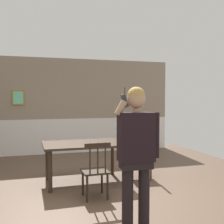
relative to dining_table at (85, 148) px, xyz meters
The scene contains 6 objects.
ground_plane 0.90m from the dining_table, 97.73° to the right, with size 7.97×7.97×0.00m, color brown.
room_back_partition 3.11m from the dining_table, 91.56° to the left, with size 6.62×0.17×2.78m.
dining_table is the anchor object (origin of this frame).
chair_near_window 1.18m from the dining_table, ahead, with size 0.51×0.51×0.93m.
chair_by_doorway 0.91m from the dining_table, 89.49° to the right, with size 0.42×0.42×0.92m.
person_figure 2.07m from the dining_table, 82.71° to the right, with size 0.59×0.25×1.75m.
Camera 1 is at (-0.90, -4.56, 1.61)m, focal length 44.23 mm.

